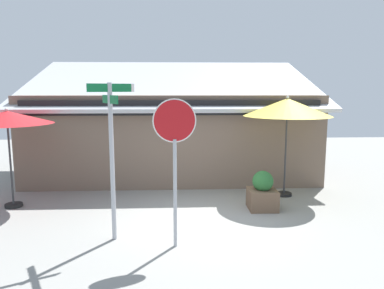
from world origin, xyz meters
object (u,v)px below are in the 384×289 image
at_px(stop_sign, 175,144).
at_px(patio_umbrella_crimson_left, 7,118).
at_px(street_sign_post, 112,146).
at_px(sidewalk_planter, 262,193).
at_px(patio_umbrella_mustard_center, 287,108).

relative_size(stop_sign, patio_umbrella_crimson_left, 1.12).
distance_m(street_sign_post, patio_umbrella_crimson_left, 3.71).
distance_m(street_sign_post, sidewalk_planter, 4.12).
xyz_separation_m(street_sign_post, sidewalk_planter, (3.45, 1.70, -1.50)).
height_order(street_sign_post, patio_umbrella_mustard_center, street_sign_post).
bearing_deg(sidewalk_planter, patio_umbrella_mustard_center, 51.67).
xyz_separation_m(stop_sign, sidewalk_planter, (2.21, 2.09, -1.59)).
xyz_separation_m(patio_umbrella_crimson_left, sidewalk_planter, (6.41, -0.50, -1.87)).
bearing_deg(sidewalk_planter, street_sign_post, -153.83).
distance_m(patio_umbrella_mustard_center, sidewalk_planter, 2.55).
bearing_deg(patio_umbrella_crimson_left, stop_sign, -31.64).
bearing_deg(patio_umbrella_crimson_left, street_sign_post, -36.52).
distance_m(patio_umbrella_crimson_left, sidewalk_planter, 6.70).
xyz_separation_m(stop_sign, patio_umbrella_mustard_center, (3.13, 3.24, 0.50)).
relative_size(stop_sign, sidewalk_planter, 2.88).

